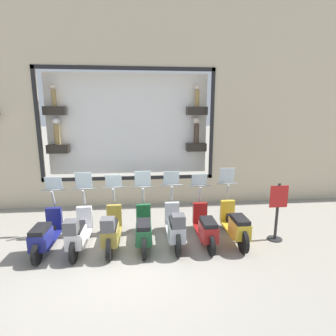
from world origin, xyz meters
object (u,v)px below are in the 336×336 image
scooter_olive_4 (111,230)px  scooter_green_3 (144,229)px  scooter_red_1 (205,227)px  scooter_white_5 (78,231)px  scooter_silver_2 (175,226)px  scooter_yellow_0 (235,224)px  shop_sign_post (277,210)px  scooter_navy_6 (46,234)px

scooter_olive_4 → scooter_green_3: bearing=-85.4°
scooter_green_3 → scooter_olive_4: (-0.06, 0.75, 0.04)m
scooter_red_1 → scooter_white_5: bearing=91.1°
scooter_silver_2 → scooter_green_3: 0.76m
scooter_green_3 → scooter_olive_4: scooter_green_3 is taller
scooter_yellow_0 → scooter_green_3: (-0.01, 2.26, -0.02)m
shop_sign_post → scooter_olive_4: bearing=90.7°
scooter_silver_2 → scooter_green_3: size_ratio=1.01×
scooter_green_3 → shop_sign_post: size_ratio=1.22×
scooter_red_1 → scooter_green_3: (0.00, 1.51, 0.01)m
shop_sign_post → scooter_navy_6: bearing=90.0°
scooter_red_1 → scooter_green_3: bearing=89.8°
scooter_red_1 → scooter_silver_2: bearing=93.7°
scooter_green_3 → scooter_white_5: (-0.06, 1.51, 0.04)m
scooter_red_1 → scooter_olive_4: 2.26m
scooter_red_1 → scooter_olive_4: size_ratio=1.00×
scooter_silver_2 → shop_sign_post: 2.58m
scooter_silver_2 → scooter_yellow_0: bearing=-87.7°
scooter_yellow_0 → scooter_white_5: (-0.07, 3.76, 0.02)m
scooter_green_3 → scooter_white_5: 1.51m
scooter_silver_2 → shop_sign_post: (0.04, -2.56, 0.29)m
scooter_olive_4 → scooter_navy_6: scooter_olive_4 is taller
scooter_green_3 → scooter_olive_4: size_ratio=1.00×
scooter_red_1 → scooter_white_5: (-0.06, 3.01, 0.05)m
scooter_white_5 → scooter_navy_6: 0.76m
scooter_white_5 → scooter_navy_6: scooter_white_5 is taller
scooter_silver_2 → scooter_white_5: 2.26m
scooter_olive_4 → scooter_white_5: scooter_white_5 is taller
scooter_yellow_0 → scooter_green_3: bearing=90.1°
scooter_green_3 → scooter_red_1: bearing=-90.2°
scooter_yellow_0 → scooter_silver_2: scooter_yellow_0 is taller
scooter_navy_6 → scooter_silver_2: bearing=-90.9°
scooter_yellow_0 → shop_sign_post: bearing=-90.8°
scooter_navy_6 → shop_sign_post: bearing=-90.0°
scooter_red_1 → scooter_white_5: 3.01m
scooter_red_1 → scooter_navy_6: bearing=90.0°
scooter_red_1 → scooter_silver_2: size_ratio=0.99×
scooter_navy_6 → scooter_olive_4: bearing=-92.1°
shop_sign_post → scooter_white_5: bearing=90.6°
scooter_white_5 → scooter_navy_6: (0.06, 0.75, -0.05)m
scooter_red_1 → scooter_navy_6: (-0.00, 3.76, -0.00)m
scooter_yellow_0 → shop_sign_post: size_ratio=1.23×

